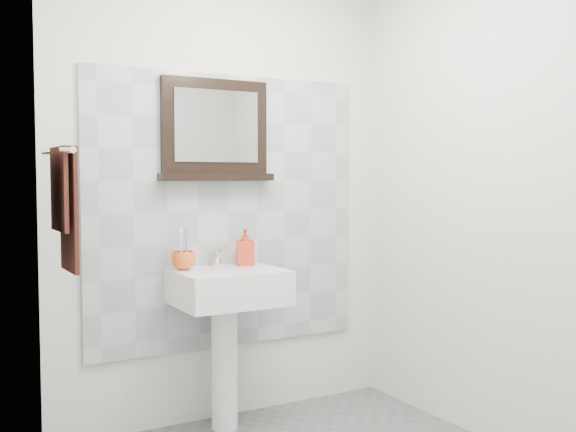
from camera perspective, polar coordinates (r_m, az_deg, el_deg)
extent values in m
cube|color=silver|center=(3.74, -5.20, 1.93)|extent=(2.00, 0.01, 2.50)
cube|color=silver|center=(1.97, 22.58, 0.38)|extent=(2.00, 0.01, 2.50)
cube|color=silver|center=(2.37, -16.12, 0.97)|extent=(0.01, 2.20, 2.50)
cube|color=silver|center=(3.45, 18.21, 1.64)|extent=(0.01, 2.20, 2.50)
cube|color=#A4ADB2|center=(3.74, -5.12, 0.39)|extent=(1.60, 0.02, 1.50)
cylinder|color=white|center=(3.68, -5.41, -12.49)|extent=(0.14, 0.14, 0.68)
cube|color=white|center=(3.53, -5.04, -6.00)|extent=(0.55, 0.44, 0.18)
cylinder|color=silver|center=(3.50, -4.91, -4.83)|extent=(0.32, 0.32, 0.02)
cylinder|color=#4C4C4F|center=(3.50, -4.91, -4.66)|extent=(0.04, 0.04, 0.00)
cylinder|color=silver|center=(3.64, -6.05, -3.56)|extent=(0.04, 0.04, 0.09)
cylinder|color=silver|center=(3.60, -5.76, -3.32)|extent=(0.02, 0.10, 0.02)
cube|color=silver|center=(3.65, -6.15, -2.76)|extent=(0.02, 0.07, 0.01)
imported|color=#ED571B|center=(3.53, -8.83, -3.75)|extent=(0.15, 0.15, 0.10)
cylinder|color=white|center=(3.51, -9.05, -2.86)|extent=(0.01, 0.01, 0.19)
cube|color=white|center=(3.50, -9.07, -1.19)|extent=(0.01, 0.01, 0.03)
cylinder|color=#5082B7|center=(3.52, -8.55, -2.83)|extent=(0.01, 0.01, 0.19)
cube|color=#5082B7|center=(3.51, -8.56, -1.16)|extent=(0.01, 0.01, 0.03)
cylinder|color=white|center=(3.54, -8.94, -2.81)|extent=(0.01, 0.01, 0.19)
cube|color=white|center=(3.53, -8.96, -1.14)|extent=(0.01, 0.01, 0.03)
cylinder|color=#5082B7|center=(3.53, -9.06, -2.82)|extent=(0.01, 0.01, 0.19)
cube|color=#5082B7|center=(3.52, -9.07, -1.16)|extent=(0.01, 0.01, 0.03)
cylinder|color=white|center=(3.54, -8.58, -2.81)|extent=(0.01, 0.01, 0.19)
cube|color=white|center=(3.53, -8.60, -1.14)|extent=(0.01, 0.01, 0.03)
cylinder|color=#5082B7|center=(3.51, -8.62, -2.85)|extent=(0.01, 0.01, 0.19)
cube|color=#5082B7|center=(3.50, -8.64, -1.18)|extent=(0.01, 0.01, 0.03)
imported|color=red|center=(3.67, -3.65, -2.62)|extent=(0.11, 0.12, 0.20)
cube|color=black|center=(3.68, -6.23, 7.55)|extent=(0.60, 0.06, 0.51)
cube|color=#99999E|center=(3.65, -6.02, 7.58)|extent=(0.48, 0.01, 0.38)
cube|color=black|center=(3.65, -6.04, 3.30)|extent=(0.64, 0.11, 0.04)
cylinder|color=silver|center=(3.11, -18.51, 5.22)|extent=(0.03, 0.40, 0.03)
cylinder|color=silver|center=(2.92, -18.34, 5.35)|extent=(0.05, 0.02, 0.02)
cylinder|color=silver|center=(3.30, -19.68, 5.08)|extent=(0.05, 0.02, 0.02)
cube|color=black|center=(3.12, -18.05, 0.26)|extent=(0.02, 0.30, 0.52)
cube|color=black|center=(3.11, -18.80, 1.90)|extent=(0.02, 0.30, 0.34)
cube|color=black|center=(3.12, -18.51, 5.31)|extent=(0.06, 0.30, 0.03)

